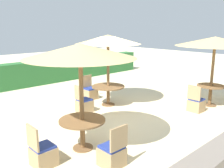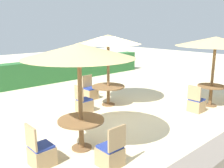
# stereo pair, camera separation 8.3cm
# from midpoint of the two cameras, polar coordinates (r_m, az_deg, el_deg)

# --- Properties ---
(ground_plane) EXTENTS (40.00, 40.00, 0.00)m
(ground_plane) POSITION_cam_midpoint_polar(r_m,az_deg,el_deg) (8.42, 3.05, -6.67)
(ground_plane) COLOR beige
(hedge_row) EXTENTS (13.00, 0.70, 1.16)m
(hedge_row) POSITION_cam_midpoint_polar(r_m,az_deg,el_deg) (12.94, -15.71, 2.56)
(hedge_row) COLOR #2D6B33
(hedge_row) RESTS_ON ground_plane
(parasol_front_right) EXTENTS (2.74, 2.74, 2.49)m
(parasol_front_right) POSITION_cam_midpoint_polar(r_m,az_deg,el_deg) (9.47, 22.85, 8.92)
(parasol_front_right) COLOR brown
(parasol_front_right) RESTS_ON ground_plane
(round_table_front_right) EXTENTS (0.97, 0.97, 0.75)m
(round_table_front_right) POSITION_cam_midpoint_polar(r_m,az_deg,el_deg) (9.73, 21.94, -1.37)
(round_table_front_right) COLOR brown
(round_table_front_right) RESTS_ON ground_plane
(patio_chair_front_right_west) EXTENTS (0.46, 0.46, 0.93)m
(patio_chair_front_right_west) POSITION_cam_midpoint_polar(r_m,az_deg,el_deg) (8.96, 18.94, -4.38)
(patio_chair_front_right_west) COLOR tan
(patio_chair_front_right_west) RESTS_ON ground_plane
(parasol_center) EXTENTS (2.32, 2.32, 2.56)m
(parasol_center) POSITION_cam_midpoint_polar(r_m,az_deg,el_deg) (8.83, -0.62, 10.08)
(parasol_center) COLOR brown
(parasol_center) RESTS_ON ground_plane
(round_table_center) EXTENTS (1.20, 1.20, 0.72)m
(round_table_center) POSITION_cam_midpoint_polar(r_m,az_deg,el_deg) (9.10, -0.59, -1.25)
(round_table_center) COLOR brown
(round_table_center) RESTS_ON ground_plane
(patio_chair_center_north) EXTENTS (0.46, 0.46, 0.93)m
(patio_chair_center_north) POSITION_cam_midpoint_polar(r_m,az_deg,el_deg) (10.00, -4.74, -1.91)
(patio_chair_center_north) COLOR tan
(patio_chair_center_north) RESTS_ON ground_plane
(patio_chair_center_west) EXTENTS (0.46, 0.46, 0.93)m
(patio_chair_center_west) POSITION_cam_midpoint_polar(r_m,az_deg,el_deg) (8.52, -6.15, -4.62)
(patio_chair_center_west) COLOR tan
(patio_chair_center_west) RESTS_ON ground_plane
(parasol_front_left) EXTENTS (2.50, 2.50, 2.49)m
(parasol_front_left) POSITION_cam_midpoint_polar(r_m,az_deg,el_deg) (5.53, -7.15, 7.42)
(parasol_front_left) COLOR brown
(parasol_front_left) RESTS_ON ground_plane
(round_table_front_left) EXTENTS (1.09, 1.09, 0.73)m
(round_table_front_left) POSITION_cam_midpoint_polar(r_m,az_deg,el_deg) (5.96, -6.67, -9.41)
(round_table_front_left) COLOR brown
(round_table_front_left) RESTS_ON ground_plane
(patio_chair_front_left_west) EXTENTS (0.46, 0.46, 0.93)m
(patio_chair_front_left_west) POSITION_cam_midpoint_polar(r_m,az_deg,el_deg) (5.58, -15.46, -15.08)
(patio_chair_front_left_west) COLOR tan
(patio_chair_front_left_west) RESTS_ON ground_plane
(patio_chair_front_left_south) EXTENTS (0.46, 0.46, 0.93)m
(patio_chair_front_left_south) POSITION_cam_midpoint_polar(r_m,az_deg,el_deg) (5.37, 0.12, -15.75)
(patio_chair_front_left_south) COLOR tan
(patio_chair_front_left_south) RESTS_ON ground_plane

